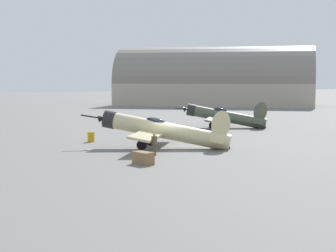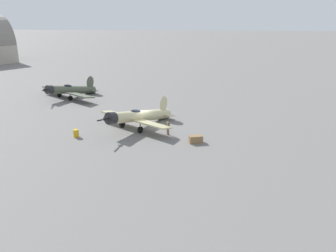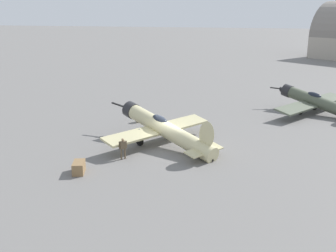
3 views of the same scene
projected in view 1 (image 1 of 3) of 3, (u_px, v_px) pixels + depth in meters
The scene contains 7 objects.
ground_plane at pixel (168, 148), 43.54m from camera, with size 400.00×400.00×0.00m, color slate.
airplane_foreground at pixel (162, 130), 43.50m from camera, with size 9.75×10.95×3.35m.
airplane_mid_apron at pixel (223, 116), 61.90m from camera, with size 10.91×9.69×3.27m.
ground_crew_mechanic at pixel (154, 142), 39.05m from camera, with size 0.46×0.53×1.68m.
equipment_crate at pixel (143, 158), 35.21m from camera, with size 1.63×1.13×0.82m.
fuel_drum at pixel (91, 137), 47.96m from camera, with size 0.66×0.66×0.89m.
distant_hangar at pixel (215, 86), 114.22m from camera, with size 37.20×41.85×15.50m.
Camera 1 is at (39.18, -18.24, 5.54)m, focal length 57.44 mm.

